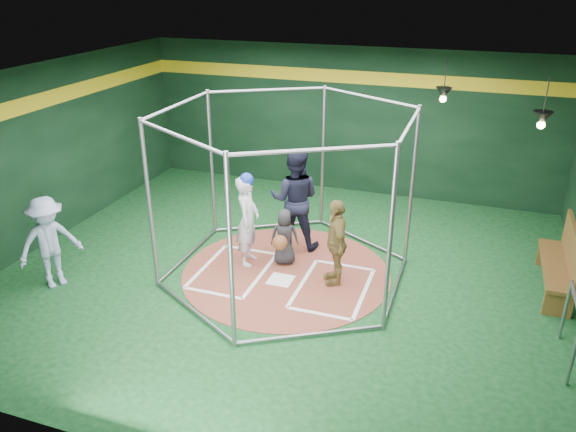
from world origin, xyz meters
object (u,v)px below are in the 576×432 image
(visitor_leopard, at_px, (336,242))
(umpire, at_px, (295,199))
(batter_figure, at_px, (248,219))
(dugout_bench, at_px, (563,260))

(visitor_leopard, xyz_separation_m, umpire, (-1.11, 1.08, 0.23))
(batter_figure, distance_m, umpire, 1.11)
(batter_figure, height_order, visitor_leopard, batter_figure)
(batter_figure, bearing_deg, dugout_bench, 8.87)
(batter_figure, relative_size, dugout_bench, 0.91)
(visitor_leopard, bearing_deg, umpire, -158.32)
(visitor_leopard, relative_size, dugout_bench, 0.80)
(visitor_leopard, bearing_deg, batter_figure, -119.53)
(dugout_bench, bearing_deg, umpire, 179.16)
(batter_figure, xyz_separation_m, dugout_bench, (5.44, 0.85, -0.32))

